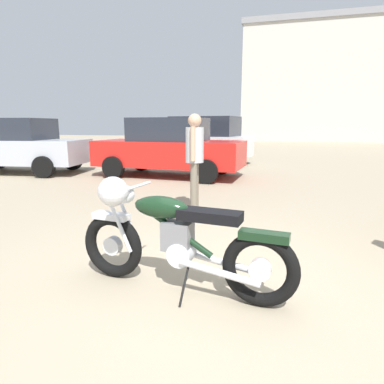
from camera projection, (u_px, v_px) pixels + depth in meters
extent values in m
plane|color=gray|center=(222.00, 282.00, 3.15)|extent=(80.00, 80.00, 0.00)
torus|color=black|center=(113.00, 246.00, 3.22)|extent=(0.65, 0.20, 0.64)
cylinder|color=silver|center=(113.00, 246.00, 3.22)|extent=(0.19, 0.10, 0.18)
torus|color=black|center=(260.00, 269.00, 2.69)|extent=(0.65, 0.20, 0.64)
cylinder|color=silver|center=(260.00, 269.00, 2.69)|extent=(0.19, 0.10, 0.18)
cube|color=silver|center=(111.00, 216.00, 3.16)|extent=(0.37, 0.18, 0.06)
cube|color=black|center=(264.00, 236.00, 2.63)|extent=(0.41, 0.19, 0.07)
cylinder|color=silver|center=(118.00, 221.00, 3.05)|extent=(0.29, 0.08, 0.58)
cylinder|color=silver|center=(127.00, 217.00, 3.19)|extent=(0.29, 0.08, 0.58)
sphere|color=silver|center=(126.00, 194.00, 3.05)|extent=(0.17, 0.17, 0.17)
cylinder|color=silver|center=(133.00, 188.00, 3.01)|extent=(0.12, 0.62, 0.03)
sphere|color=silver|center=(113.00, 192.00, 2.73)|extent=(0.25, 0.25, 0.25)
cylinder|color=black|center=(173.00, 228.00, 2.93)|extent=(0.76, 0.16, 0.47)
ellipsoid|color=black|center=(161.00, 207.00, 2.94)|extent=(0.55, 0.29, 0.20)
cube|color=black|center=(210.00, 216.00, 2.77)|extent=(0.56, 0.28, 0.09)
cube|color=slate|center=(178.00, 236.00, 2.93)|extent=(0.28, 0.22, 0.26)
cylinder|color=silver|center=(182.00, 253.00, 2.94)|extent=(0.25, 0.23, 0.22)
cylinder|color=silver|center=(219.00, 273.00, 2.73)|extent=(0.70, 0.16, 0.14)
cylinder|color=silver|center=(226.00, 263.00, 2.91)|extent=(0.70, 0.16, 0.14)
cylinder|color=black|center=(185.00, 284.00, 2.79)|extent=(0.05, 0.24, 0.33)
cylinder|color=#706656|center=(195.00, 187.00, 5.70)|extent=(0.12, 0.12, 0.86)
cylinder|color=#706656|center=(194.00, 188.00, 5.53)|extent=(0.12, 0.12, 0.86)
cylinder|color=#B2B2B7|center=(195.00, 145.00, 5.47)|extent=(0.30, 0.30, 0.58)
cylinder|color=tan|center=(196.00, 143.00, 5.65)|extent=(0.08, 0.08, 0.55)
cylinder|color=tan|center=(193.00, 144.00, 5.28)|extent=(0.08, 0.08, 0.55)
sphere|color=tan|center=(195.00, 120.00, 5.39)|extent=(0.22, 0.22, 0.22)
cylinder|color=black|center=(222.00, 164.00, 9.96)|extent=(0.63, 0.25, 0.62)
cylinder|color=black|center=(206.00, 172.00, 8.36)|extent=(0.63, 0.25, 0.62)
cylinder|color=black|center=(141.00, 161.00, 10.80)|extent=(0.63, 0.25, 0.62)
cylinder|color=black|center=(113.00, 167.00, 9.20)|extent=(0.63, 0.25, 0.62)
cube|color=red|center=(170.00, 153.00, 9.51)|extent=(4.32, 2.04, 0.72)
cube|color=#232833|center=(169.00, 129.00, 9.37)|extent=(2.11, 1.71, 0.64)
cylinder|color=black|center=(162.00, 156.00, 12.53)|extent=(0.62, 0.29, 0.60)
cylinder|color=black|center=(181.00, 153.00, 13.99)|extent=(0.62, 0.29, 0.60)
cylinder|color=black|center=(221.00, 159.00, 11.56)|extent=(0.62, 0.29, 0.60)
cylinder|color=black|center=(235.00, 155.00, 13.02)|extent=(0.62, 0.29, 0.60)
cube|color=silver|center=(199.00, 146.00, 12.70)|extent=(4.13, 2.31, 0.76)
cube|color=#232833|center=(205.00, 126.00, 12.45)|extent=(2.63, 1.93, 0.72)
cylinder|color=black|center=(44.00, 167.00, 9.29)|extent=(0.64, 0.27, 0.62)
cylinder|color=black|center=(73.00, 161.00, 10.96)|extent=(0.64, 0.27, 0.62)
cube|color=#ADB2BC|center=(17.00, 151.00, 10.21)|extent=(4.38, 2.21, 0.72)
cube|color=#232833|center=(15.00, 129.00, 10.08)|extent=(2.17, 1.79, 0.64)
cube|color=beige|center=(326.00, 89.00, 33.36)|extent=(15.96, 12.29, 10.13)
cube|color=gray|center=(331.00, 32.00, 32.30)|extent=(16.27, 12.60, 0.50)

